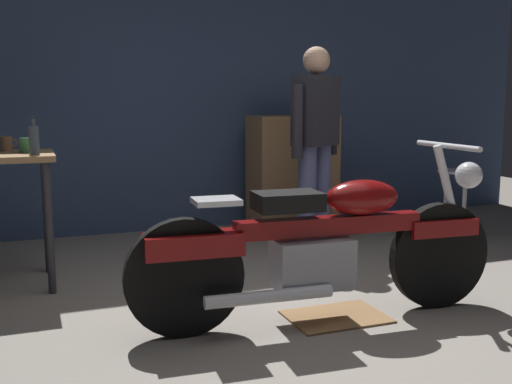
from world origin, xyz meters
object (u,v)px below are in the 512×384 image
object	(u,v)px
mug_brown_stoneware	(7,144)
motorcycle	(324,243)
wooden_dresser	(292,173)
shop_stool	(456,186)
person_standing	(315,140)
bottle	(34,139)
mug_green_speckled	(27,145)

from	to	relation	value
mug_brown_stoneware	motorcycle	bearing A→B (deg)	-42.49
motorcycle	wooden_dresser	world-z (taller)	wooden_dresser
shop_stool	person_standing	bearing A→B (deg)	173.07
person_standing	mug_brown_stoneware	bearing A→B (deg)	-28.26
shop_stool	motorcycle	bearing A→B (deg)	-146.31
motorcycle	bottle	world-z (taller)	bottle
shop_stool	mug_brown_stoneware	size ratio (longest dim) A/B	5.92
motorcycle	mug_brown_stoneware	bearing A→B (deg)	141.11
mug_brown_stoneware	wooden_dresser	bearing A→B (deg)	17.34
mug_brown_stoneware	bottle	world-z (taller)	bottle
wooden_dresser	mug_brown_stoneware	distance (m)	2.65
person_standing	shop_stool	bearing A→B (deg)	145.70
shop_stool	mug_green_speckled	size ratio (longest dim) A/B	5.22
person_standing	mug_green_speckled	distance (m)	2.21
wooden_dresser	bottle	size ratio (longest dim) A/B	4.56
shop_stool	wooden_dresser	world-z (taller)	wooden_dresser
mug_green_speckled	bottle	size ratio (longest dim) A/B	0.51
shop_stool	bottle	xyz separation A→B (m)	(-3.46, -0.14, 0.50)
shop_stool	wooden_dresser	distance (m)	1.50
person_standing	motorcycle	bearing A→B (deg)	38.03
mug_brown_stoneware	mug_green_speckled	world-z (taller)	same
wooden_dresser	shop_stool	bearing A→B (deg)	-40.64
wooden_dresser	mug_brown_stoneware	xyz separation A→B (m)	(-2.50, -0.78, 0.40)
motorcycle	wooden_dresser	distance (m)	2.45
wooden_dresser	person_standing	bearing A→B (deg)	-101.67
mug_green_speckled	person_standing	bearing A→B (deg)	3.99
wooden_dresser	bottle	xyz separation A→B (m)	(-2.33, -1.12, 0.45)
motorcycle	mug_brown_stoneware	xyz separation A→B (m)	(-1.65, 1.51, 0.50)
wooden_dresser	mug_brown_stoneware	bearing A→B (deg)	-162.66
person_standing	shop_stool	world-z (taller)	person_standing
shop_stool	mug_green_speckled	world-z (taller)	mug_green_speckled
person_standing	wooden_dresser	bearing A→B (deg)	-129.05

